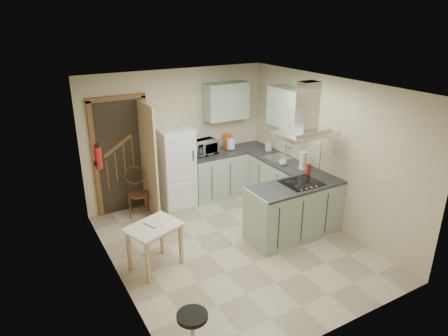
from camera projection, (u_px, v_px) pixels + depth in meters
floor at (235, 246)px, 6.29m from camera, size 4.20×4.20×0.00m
ceiling at (237, 86)px, 5.38m from camera, size 4.20×4.20×0.00m
back_wall at (178, 136)px, 7.53m from camera, size 3.60×0.00×3.60m
left_wall at (113, 199)px, 5.00m from camera, size 0.00×4.20×4.20m
right_wall at (327, 152)px, 6.66m from camera, size 0.00×4.20×4.20m
doorway at (122, 156)px, 7.07m from camera, size 1.10×0.12×2.10m
fridge at (176, 168)px, 7.38m from camera, size 0.60×0.60×1.50m
counter_back at (216, 174)px, 7.88m from camera, size 1.08×0.60×0.90m
counter_right at (271, 177)px, 7.73m from camera, size 0.60×1.95×0.90m
splashback at (222, 134)px, 8.00m from camera, size 1.68×0.02×0.50m
wall_cabinet_back at (226, 101)px, 7.61m from camera, size 0.85×0.35×0.70m
wall_cabinet_right at (289, 108)px, 7.05m from camera, size 0.35×0.90×0.70m
peninsula at (295, 210)px, 6.45m from camera, size 1.55×0.65×0.90m
hob at (302, 183)px, 6.33m from camera, size 0.58×0.50×0.01m
extractor_hood at (305, 133)px, 6.04m from camera, size 0.90×0.55×0.10m
sink at (278, 158)px, 7.42m from camera, size 0.45×0.40×0.01m
fire_extinguisher at (98, 158)px, 5.66m from camera, size 0.10×0.10×0.32m
drop_leaf_table at (155, 247)px, 5.64m from camera, size 0.86×0.74×0.67m
bentwood_chair at (138, 194)px, 7.09m from camera, size 0.48×0.48×0.83m
stool at (193, 331)px, 4.29m from camera, size 0.39×0.39×0.46m
microwave at (205, 147)px, 7.60m from camera, size 0.53×0.39×0.27m
kettle at (231, 144)px, 7.84m from camera, size 0.18×0.18×0.24m
cereal_box at (228, 141)px, 7.89m from camera, size 0.15×0.21×0.30m
soap_bottle at (268, 146)px, 7.79m from camera, size 0.09×0.10×0.20m
paper_towel at (303, 160)px, 6.86m from camera, size 0.16×0.16×0.32m
cup at (283, 163)px, 7.05m from camera, size 0.14×0.14×0.11m
red_bottle at (309, 169)px, 6.63m from camera, size 0.08×0.08×0.19m
book at (149, 223)px, 5.49m from camera, size 0.27×0.31×0.11m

